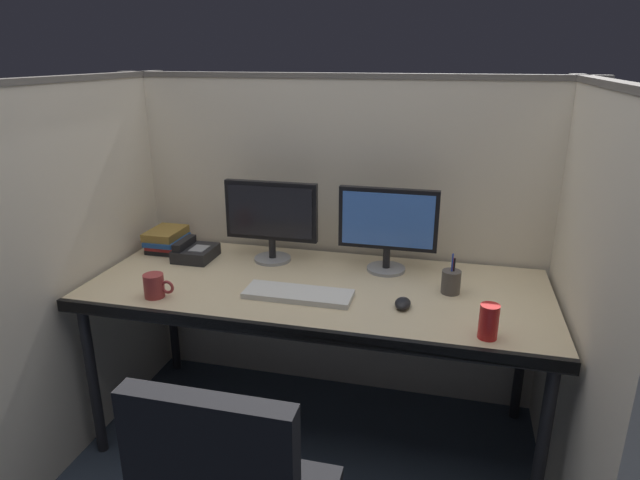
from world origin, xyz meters
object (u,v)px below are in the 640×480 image
object	(u,v)px
desk	(316,296)
coffee_mug	(155,286)
monitor_left	(271,216)
monitor_right	(388,224)
pen_cup	(451,282)
computer_mouse	(403,303)
desk_phone	(195,252)
book_stack	(167,240)
soda_can	(489,321)
keyboard_main	(298,294)

from	to	relation	value
desk	coffee_mug	distance (m)	0.65
monitor_left	monitor_right	xyz separation A→B (m)	(0.53, 0.00, 0.00)
pen_cup	computer_mouse	bearing A→B (deg)	-133.65
monitor_right	pen_cup	world-z (taller)	monitor_right
monitor_right	coffee_mug	size ratio (longest dim) A/B	3.41
desk_phone	book_stack	bearing A→B (deg)	154.91
monitor_left	monitor_right	distance (m)	0.53
computer_mouse	coffee_mug	world-z (taller)	coffee_mug
soda_can	pen_cup	bearing A→B (deg)	110.53
desk	pen_cup	xyz separation A→B (m)	(0.54, 0.06, 0.10)
desk	soda_can	size ratio (longest dim) A/B	15.57
book_stack	soda_can	distance (m)	1.59
keyboard_main	coffee_mug	distance (m)	0.57
monitor_left	keyboard_main	bearing A→B (deg)	-57.52
coffee_mug	soda_can	distance (m)	1.26
monitor_right	computer_mouse	bearing A→B (deg)	-72.93
monitor_right	computer_mouse	distance (m)	0.42
keyboard_main	coffee_mug	world-z (taller)	coffee_mug
pen_cup	soda_can	distance (m)	0.37
keyboard_main	pen_cup	bearing A→B (deg)	17.32
desk_phone	pen_cup	size ratio (longest dim) A/B	1.12
monitor_right	keyboard_main	xyz separation A→B (m)	(-0.30, -0.36, -0.20)
book_stack	soda_can	bearing A→B (deg)	-19.96
monitor_left	book_stack	bearing A→B (deg)	177.89
computer_mouse	soda_can	distance (m)	0.35
keyboard_main	pen_cup	xyz separation A→B (m)	(0.59, 0.18, 0.04)
desk	book_stack	xyz separation A→B (m)	(-0.82, 0.26, 0.10)
monitor_left	desk	bearing A→B (deg)	-40.99
computer_mouse	desk	bearing A→B (deg)	161.80
book_stack	desk_phone	xyz separation A→B (m)	(0.19, -0.09, -0.02)
desk	monitor_right	size ratio (longest dim) A/B	4.42
desk	keyboard_main	bearing A→B (deg)	-109.43
computer_mouse	desk_phone	xyz separation A→B (m)	(-1.00, 0.29, 0.02)
desk_phone	coffee_mug	bearing A→B (deg)	-84.49
computer_mouse	soda_can	bearing A→B (deg)	-28.45
desk	soda_can	distance (m)	0.74
desk	book_stack	distance (m)	0.86
computer_mouse	coffee_mug	bearing A→B (deg)	-171.79
monitor_left	keyboard_main	xyz separation A→B (m)	(0.23, -0.36, -0.20)
desk_phone	pen_cup	world-z (taller)	pen_cup
desk	keyboard_main	xyz separation A→B (m)	(-0.04, -0.12, 0.06)
desk	keyboard_main	distance (m)	0.14
monitor_right	computer_mouse	xyz separation A→B (m)	(0.11, -0.36, -0.20)
monitor_right	soda_can	xyz separation A→B (m)	(0.41, -0.52, -0.15)
coffee_mug	monitor_right	bearing A→B (deg)	30.30
book_stack	soda_can	xyz separation A→B (m)	(1.49, -0.54, 0.01)
monitor_right	keyboard_main	bearing A→B (deg)	-130.05
monitor_left	book_stack	size ratio (longest dim) A/B	1.93
book_stack	monitor_right	bearing A→B (deg)	-1.03
monitor_right	desk_phone	xyz separation A→B (m)	(-0.89, -0.07, -0.18)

